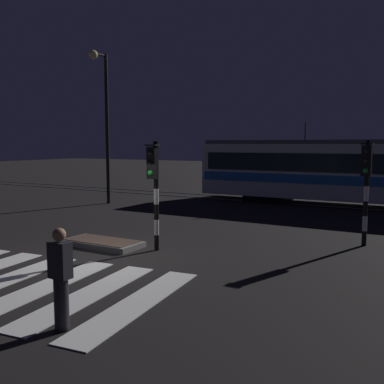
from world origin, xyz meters
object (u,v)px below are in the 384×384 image
object	(u,v)px
traffic_light_median_centre	(154,179)
tram	(350,171)
street_lamp_trackside_left	(104,110)
traffic_light_corner_far_right	(366,177)
pedestrian_waiting_at_kerb	(61,278)

from	to	relation	value
traffic_light_median_centre	tram	bearing A→B (deg)	75.87
street_lamp_trackside_left	tram	xyz separation A→B (m)	(10.97, 5.30, -3.00)
traffic_light_median_centre	street_lamp_trackside_left	xyz separation A→B (m)	(-7.89, 6.97, 2.69)
traffic_light_corner_far_right	pedestrian_waiting_at_kerb	world-z (taller)	traffic_light_corner_far_right
tram	street_lamp_trackside_left	bearing A→B (deg)	-154.22
tram	pedestrian_waiting_at_kerb	bearing A→B (deg)	-94.31
traffic_light_corner_far_right	tram	xyz separation A→B (m)	(-2.00, 8.68, -0.34)
pedestrian_waiting_at_kerb	traffic_light_corner_far_right	bearing A→B (deg)	69.35
pedestrian_waiting_at_kerb	tram	bearing A→B (deg)	85.69
street_lamp_trackside_left	tram	world-z (taller)	street_lamp_trackside_left
street_lamp_trackside_left	pedestrian_waiting_at_kerb	bearing A→B (deg)	-51.64
traffic_light_corner_far_right	tram	bearing A→B (deg)	102.99
traffic_light_median_centre	street_lamp_trackside_left	distance (m)	10.86
traffic_light_corner_far_right	pedestrian_waiting_at_kerb	bearing A→B (deg)	-110.65
traffic_light_corner_far_right	pedestrian_waiting_at_kerb	xyz separation A→B (m)	(-3.32, -8.81, -1.21)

